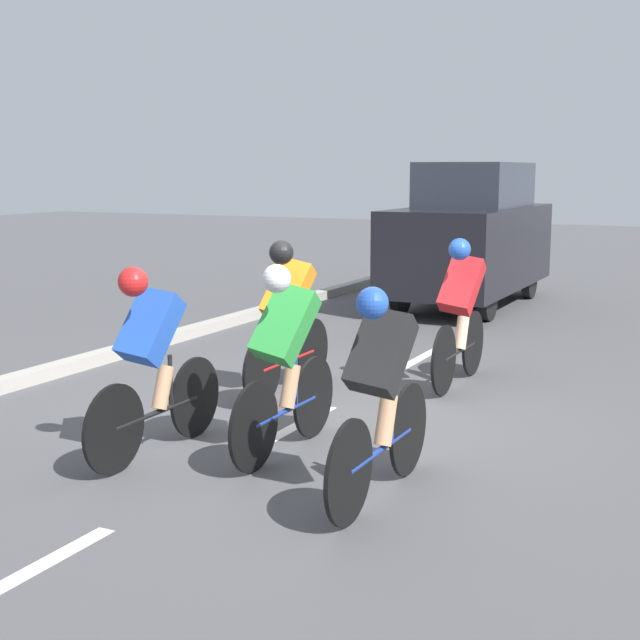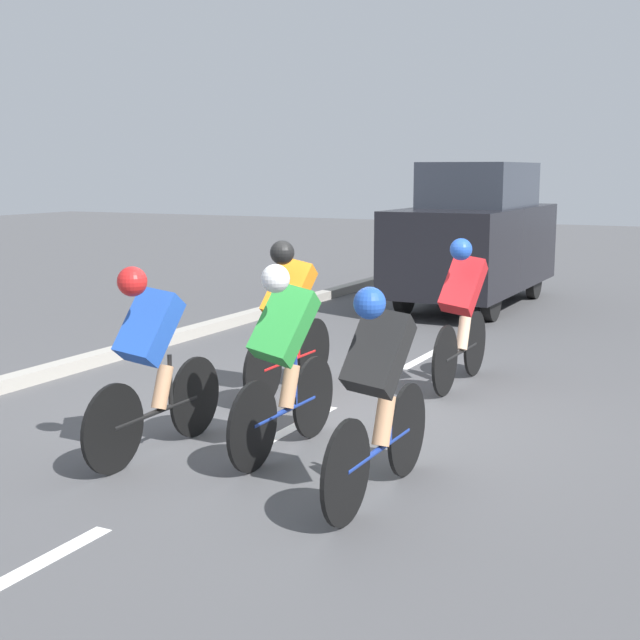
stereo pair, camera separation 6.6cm
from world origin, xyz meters
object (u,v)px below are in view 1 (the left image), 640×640
cyclist_blue (152,357)px  cyclist_black (380,390)px  cyclist_green (285,356)px  cyclist_orange (288,314)px  support_car (471,236)px  cyclist_red (460,309)px

cyclist_blue → cyclist_black: (-1.92, 0.10, -0.02)m
cyclist_green → cyclist_black: cyclist_green is taller
cyclist_orange → support_car: bearing=-88.8°
support_car → cyclist_blue: bearing=90.7°
cyclist_black → cyclist_blue: bearing=-3.0°
cyclist_black → cyclist_orange: bearing=-49.6°
cyclist_green → cyclist_blue: cyclist_green is taller
cyclist_red → cyclist_green: bearing=79.4°
cyclist_blue → cyclist_red: bearing=-113.7°
cyclist_black → cyclist_green: bearing=-28.9°
cyclist_orange → support_car: size_ratio=0.41×
cyclist_orange → cyclist_green: bearing=117.6°
cyclist_orange → cyclist_black: bearing=130.4°
cyclist_black → cyclist_red: 3.36m
cyclist_orange → cyclist_red: (-1.38, -1.11, -0.02)m
cyclist_blue → cyclist_black: size_ratio=0.99×
support_car → cyclist_green: bearing=97.0°
cyclist_red → support_car: support_car is taller
cyclist_green → cyclist_blue: 1.01m
cyclist_green → support_car: size_ratio=0.39×
cyclist_red → support_car: size_ratio=0.40×
cyclist_green → cyclist_red: bearing=-100.6°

